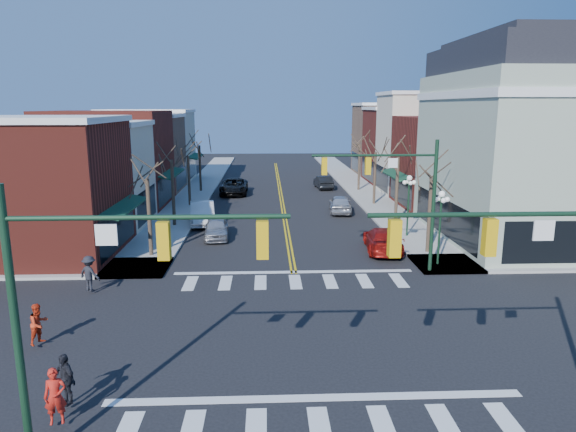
{
  "coord_description": "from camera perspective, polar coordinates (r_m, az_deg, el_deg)",
  "views": [
    {
      "loc": [
        -1.44,
        -18.95,
        8.88
      ],
      "look_at": [
        -0.25,
        9.41,
        2.8
      ],
      "focal_mm": 32.0,
      "sensor_mm": 36.0,
      "label": 1
    }
  ],
  "objects": [
    {
      "name": "tree_right_a",
      "position": [
        32.21,
        15.43,
        -0.12
      ],
      "size": [
        0.24,
        0.24,
        4.62
      ],
      "primitive_type": "cylinder",
      "color": "#382B21",
      "rests_on": "ground"
    },
    {
      "name": "pedestrian_red_b",
      "position": [
        21.67,
        -25.96,
        -10.71
      ],
      "size": [
        0.89,
        0.95,
        1.57
      ],
      "primitive_type": "imported",
      "rotation": [
        0.0,
        0.0,
        1.08
      ],
      "color": "red",
      "rests_on": "sidewalk_left"
    },
    {
      "name": "car_left_near",
      "position": [
        35.49,
        -7.97,
        -1.37
      ],
      "size": [
        1.91,
        4.16,
        1.38
      ],
      "primitive_type": "imported",
      "rotation": [
        0.0,
        0.0,
        0.07
      ],
      "color": "#A8A8AD",
      "rests_on": "ground"
    },
    {
      "name": "car_left_far",
      "position": [
        53.11,
        -6.02,
        3.29
      ],
      "size": [
        2.69,
        5.82,
        1.62
      ],
      "primitive_type": "imported",
      "rotation": [
        0.0,
        0.0,
        -0.0
      ],
      "color": "black",
      "rests_on": "ground"
    },
    {
      "name": "bldg_left_tan",
      "position": [
        56.7,
        -16.88,
        6.54
      ],
      "size": [
        10.0,
        7.5,
        7.8
      ],
      "primitive_type": "cube",
      "color": "#89644B",
      "rests_on": "ground"
    },
    {
      "name": "traffic_mast_near_right",
      "position": [
        14.13,
        27.55,
        -6.5
      ],
      "size": [
        6.6,
        0.28,
        7.2
      ],
      "color": "#14331E",
      "rests_on": "ground"
    },
    {
      "name": "car_right_far",
      "position": [
        56.69,
        3.94,
        3.77
      ],
      "size": [
        1.9,
        4.4,
        1.41
      ],
      "primitive_type": "imported",
      "rotation": [
        0.0,
        0.0,
        3.24
      ],
      "color": "black",
      "rests_on": "ground"
    },
    {
      "name": "tree_right_b",
      "position": [
        39.71,
        11.98,
        2.71
      ],
      "size": [
        0.24,
        0.24,
        5.18
      ],
      "primitive_type": "cylinder",
      "color": "#382B21",
      "rests_on": "ground"
    },
    {
      "name": "traffic_mast_near_left",
      "position": [
        12.95,
        -20.93,
        -7.54
      ],
      "size": [
        6.6,
        0.28,
        7.2
      ],
      "color": "#14331E",
      "rests_on": "ground"
    },
    {
      "name": "bldg_right_brick_a",
      "position": [
        48.05,
        18.33,
        5.65
      ],
      "size": [
        10.0,
        8.5,
        8.0
      ],
      "primitive_type": "cube",
      "color": "maroon",
      "rests_on": "ground"
    },
    {
      "name": "tree_left_b",
      "position": [
        39.11,
        -12.64,
        2.44
      ],
      "size": [
        0.24,
        0.24,
        5.04
      ],
      "primitive_type": "cylinder",
      "color": "#382B21",
      "rests_on": "ground"
    },
    {
      "name": "tree_right_c",
      "position": [
        47.44,
        9.61,
        4.09
      ],
      "size": [
        0.24,
        0.24,
        4.83
      ],
      "primitive_type": "cylinder",
      "color": "#382B21",
      "rests_on": "ground"
    },
    {
      "name": "tree_left_a",
      "position": [
        31.43,
        -15.15,
        -0.27
      ],
      "size": [
        0.24,
        0.24,
        4.76
      ],
      "primitive_type": "cylinder",
      "color": "#382B21",
      "rests_on": "ground"
    },
    {
      "name": "bldg_right_brick_b",
      "position": [
        62.47,
        13.44,
        7.52
      ],
      "size": [
        10.0,
        8.0,
        8.5
      ],
      "primitive_type": "cube",
      "color": "maroon",
      "rests_on": "ground"
    },
    {
      "name": "bldg_left_brick_a",
      "position": [
        34.12,
        -26.75,
        2.57
      ],
      "size": [
        10.0,
        8.5,
        8.0
      ],
      "primitive_type": "cube",
      "color": "maroon",
      "rests_on": "ground"
    },
    {
      "name": "pedestrian_red_a",
      "position": [
        16.47,
        -24.44,
        -17.77
      ],
      "size": [
        0.68,
        0.53,
        1.65
      ],
      "primitive_type": "imported",
      "rotation": [
        0.0,
        0.0,
        0.25
      ],
      "color": "red",
      "rests_on": "sidewalk_left"
    },
    {
      "name": "bldg_left_stucco_a",
      "position": [
        41.26,
        -22.37,
        4.04
      ],
      "size": [
        10.0,
        7.0,
        7.5
      ],
      "primitive_type": "cube",
      "color": "beige",
      "rests_on": "ground"
    },
    {
      "name": "sidewalk_right",
      "position": [
        41.22,
        11.96,
        -0.51
      ],
      "size": [
        3.5,
        70.0,
        0.15
      ],
      "primitive_type": "cube",
      "color": "#9E9B93",
      "rests_on": "ground"
    },
    {
      "name": "bldg_left_stucco_b",
      "position": [
        64.19,
        -15.19,
        7.41
      ],
      "size": [
        10.0,
        8.0,
        8.2
      ],
      "primitive_type": "cube",
      "color": "beige",
      "rests_on": "ground"
    },
    {
      "name": "lamppost_midblock",
      "position": [
        35.79,
        13.26,
        2.25
      ],
      "size": [
        0.36,
        0.36,
        4.33
      ],
      "color": "#14331E",
      "rests_on": "ground"
    },
    {
      "name": "pedestrian_dark_a",
      "position": [
        17.33,
        -23.51,
        -16.25
      ],
      "size": [
        0.97,
        0.89,
        1.59
      ],
      "primitive_type": "imported",
      "rotation": [
        0.0,
        0.0,
        -0.67
      ],
      "color": "black",
      "rests_on": "sidewalk_left"
    },
    {
      "name": "traffic_mast_far_right",
      "position": [
        27.58,
        12.31,
        3.11
      ],
      "size": [
        6.6,
        0.28,
        7.2
      ],
      "color": "#14331E",
      "rests_on": "ground"
    },
    {
      "name": "ground",
      "position": [
        20.98,
        1.8,
        -12.96
      ],
      "size": [
        160.0,
        160.0,
        0.0
      ],
      "primitive_type": "plane",
      "color": "black",
      "rests_on": "ground"
    },
    {
      "name": "bldg_right_tan",
      "position": [
        70.17,
        11.68,
        8.27
      ],
      "size": [
        10.0,
        8.0,
        9.0
      ],
      "primitive_type": "cube",
      "color": "#89644B",
      "rests_on": "ground"
    },
    {
      "name": "car_right_mid",
      "position": [
        43.81,
        5.82,
        1.36
      ],
      "size": [
        2.21,
        4.66,
        1.54
      ],
      "primitive_type": "imported",
      "rotation": [
        0.0,
        0.0,
        3.05
      ],
      "color": "silver",
      "rests_on": "ground"
    },
    {
      "name": "car_right_near",
      "position": [
        32.54,
        10.49,
        -2.59
      ],
      "size": [
        2.56,
        5.33,
        1.5
      ],
      "primitive_type": "imported",
      "rotation": [
        0.0,
        0.0,
        3.05
      ],
      "color": "#9B130E",
      "rests_on": "ground"
    },
    {
      "name": "pedestrian_dark_b",
      "position": [
        26.59,
        -21.19,
        -5.96
      ],
      "size": [
        1.29,
        1.07,
        1.73
      ],
      "primitive_type": "imported",
      "rotation": [
        0.0,
        0.0,
        2.69
      ],
      "color": "black",
      "rests_on": "sidewalk_left"
    },
    {
      "name": "tree_left_c",
      "position": [
        46.94,
        -10.94,
        3.78
      ],
      "size": [
        0.24,
        0.24,
        4.55
      ],
      "primitive_type": "cylinder",
      "color": "#382B21",
      "rests_on": "ground"
    },
    {
      "name": "tree_left_d",
      "position": [
        54.78,
        -9.74,
        5.18
      ],
      "size": [
        0.24,
        0.24,
        4.9
      ],
      "primitive_type": "cylinder",
      "color": "#382B21",
      "rests_on": "ground"
    },
    {
      "name": "bldg_right_stucco",
      "position": [
        55.26,
        15.59,
        7.63
      ],
      "size": [
        10.0,
        7.0,
        10.0
      ],
      "primitive_type": "cube",
      "color": "beige",
      "rests_on": "ground"
    },
    {
      "name": "bldg_left_brick_b",
      "position": [
        48.75,
        -19.27,
        5.97
      ],
      "size": [
        10.0,
        9.0,
        8.5
      ],
      "primitive_type": "cube",
      "color": "maroon",
      "rests_on": "ground"
    },
    {
      "name": "car_left_mid",
      "position": [
        39.94,
        -9.5,
        0.31
      ],
      "size": [
        2.46,
        5.3,
        1.68
      ],
      "primitive_type": "imported",
      "rotation": [
        0.0,
        0.0,
        0.14
      ],
      "color": "silver",
      "rests_on": "ground"
    },
    {
      "name": "tree_right_d",
      "position": [
        55.22,
        7.9,
        5.33
      ],
      "size": [
        0.24,
        0.24,
        4.97
      ],
      "primitive_type": "cylinder",
      "color": "#382B21",
      "rests_on": "ground"
    },
    {
      "name": "sidewalk_left",
      "position": [
        40.6,
        -12.73,
        -0.74
      ],
      "size": [
        3.5,
        70.0,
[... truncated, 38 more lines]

